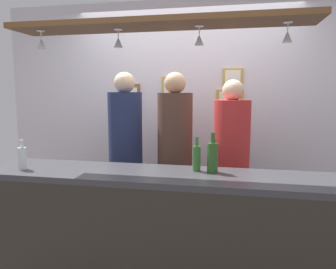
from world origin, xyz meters
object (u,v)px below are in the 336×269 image
object	(u,v)px
person_right_red_shirt	(231,151)
person_left_navy_shirt	(126,142)
bottle_soda_clear	(22,158)
picture_frame_lower_pair	(230,98)
bottle_champagne_green	(213,157)
picture_frame_upper_small	(233,77)
picture_frame_caricature	(129,98)
bottle_beer_green_import	(197,157)
person_middle_brown_shirt	(175,144)
picture_frame_crest	(170,88)

from	to	relation	value
person_right_red_shirt	person_left_navy_shirt	bearing A→B (deg)	180.00
bottle_soda_clear	picture_frame_lower_pair	xyz separation A→B (m)	(1.55, 1.51, 0.44)
person_right_red_shirt	bottle_soda_clear	bearing A→B (deg)	-150.48
person_left_navy_shirt	bottle_champagne_green	world-z (taller)	person_left_navy_shirt
picture_frame_upper_small	picture_frame_caricature	distance (m)	1.22
bottle_champagne_green	bottle_beer_green_import	bearing A→B (deg)	171.35
bottle_soda_clear	picture_frame_lower_pair	distance (m)	2.20
person_middle_brown_shirt	bottle_beer_green_import	distance (m)	0.74
person_right_red_shirt	bottle_beer_green_import	distance (m)	0.73
person_left_navy_shirt	person_middle_brown_shirt	xyz separation A→B (m)	(0.50, -0.00, -0.00)
person_left_navy_shirt	picture_frame_caricature	bearing A→B (deg)	104.15
person_left_navy_shirt	picture_frame_upper_small	world-z (taller)	picture_frame_upper_small
picture_frame_lower_pair	picture_frame_caricature	bearing A→B (deg)	180.00
person_left_navy_shirt	picture_frame_caricature	world-z (taller)	person_left_navy_shirt
person_left_navy_shirt	bottle_beer_green_import	size ratio (longest dim) A/B	6.78
bottle_soda_clear	bottle_champagne_green	xyz separation A→B (m)	(1.44, 0.20, 0.03)
picture_frame_upper_small	picture_frame_crest	distance (m)	0.72
picture_frame_lower_pair	bottle_soda_clear	bearing A→B (deg)	-135.72
person_right_red_shirt	picture_frame_upper_small	size ratio (longest dim) A/B	7.65
person_left_navy_shirt	picture_frame_crest	world-z (taller)	person_left_navy_shirt
person_middle_brown_shirt	picture_frame_lower_pair	distance (m)	0.91
person_right_red_shirt	picture_frame_crest	xyz separation A→B (m)	(-0.72, 0.61, 0.60)
person_middle_brown_shirt	picture_frame_upper_small	world-z (taller)	picture_frame_upper_small
person_left_navy_shirt	bottle_soda_clear	xyz separation A→B (m)	(-0.53, -0.89, 0.00)
person_right_red_shirt	picture_frame_upper_small	xyz separation A→B (m)	(-0.01, 0.61, 0.72)
bottle_soda_clear	person_right_red_shirt	bearing A→B (deg)	29.52
picture_frame_crest	picture_frame_caricature	world-z (taller)	picture_frame_crest
person_middle_brown_shirt	picture_frame_lower_pair	world-z (taller)	person_middle_brown_shirt
picture_frame_upper_small	bottle_soda_clear	bearing A→B (deg)	-136.20
bottle_beer_green_import	bottle_champagne_green	world-z (taller)	bottle_champagne_green
person_middle_brown_shirt	picture_frame_caricature	xyz separation A→B (m)	(-0.66, 0.61, 0.43)
person_left_navy_shirt	bottle_beer_green_import	distance (m)	1.04
person_right_red_shirt	picture_frame_lower_pair	world-z (taller)	person_right_red_shirt
bottle_beer_green_import	picture_frame_upper_small	distance (m)	1.47
person_left_navy_shirt	bottle_beer_green_import	xyz separation A→B (m)	(0.80, -0.68, 0.01)
picture_frame_caricature	picture_frame_crest	bearing A→B (deg)	0.00
bottle_champagne_green	picture_frame_lower_pair	world-z (taller)	picture_frame_lower_pair
bottle_soda_clear	picture_frame_caricature	size ratio (longest dim) A/B	0.68
person_right_red_shirt	bottle_soda_clear	xyz separation A→B (m)	(-1.58, -0.89, 0.05)
bottle_champagne_green	picture_frame_upper_small	world-z (taller)	picture_frame_upper_small
person_middle_brown_shirt	picture_frame_crest	distance (m)	0.84
person_middle_brown_shirt	picture_frame_upper_small	bearing A→B (deg)	48.58
picture_frame_lower_pair	person_left_navy_shirt	bearing A→B (deg)	-148.95
picture_frame_upper_small	person_left_navy_shirt	bearing A→B (deg)	-149.60
person_right_red_shirt	picture_frame_caricature	size ratio (longest dim) A/B	4.95
person_middle_brown_shirt	picture_frame_crest	bearing A→B (deg)	105.35
picture_frame_upper_small	picture_frame_caricature	size ratio (longest dim) A/B	0.65
bottle_beer_green_import	picture_frame_crest	distance (m)	1.47
bottle_soda_clear	picture_frame_upper_small	bearing A→B (deg)	43.80
person_right_red_shirt	bottle_champagne_green	world-z (taller)	person_right_red_shirt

